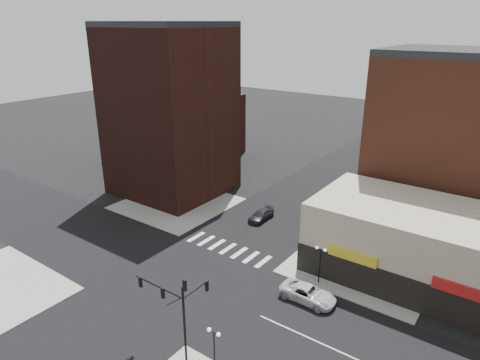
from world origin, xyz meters
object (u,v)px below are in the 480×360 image
Objects in this scene: street_lamp_se_a at (214,341)px; dark_sedan_north at (261,215)px; street_lamp_ne at (320,256)px; white_suv at (308,294)px; traffic_signal at (178,303)px.

dark_sedan_north is at bearing 115.86° from street_lamp_se_a.
street_lamp_ne reaches higher than white_suv.
traffic_signal is at bearing 157.47° from white_suv.
traffic_signal is 4.12m from street_lamp_se_a.
street_lamp_se_a is 13.05m from white_suv.
street_lamp_se_a is (3.76, -0.17, -1.67)m from traffic_signal.
traffic_signal is at bearing -71.79° from dark_sedan_north.
street_lamp_ne is (1.00, 16.00, 0.00)m from street_lamp_se_a.
traffic_signal reaches higher than dark_sedan_north.
street_lamp_ne is 4.15m from white_suv.
street_lamp_ne is 16.40m from dark_sedan_north.
street_lamp_se_a reaches higher than dark_sedan_north.
street_lamp_se_a and street_lamp_ne have the same top height.
traffic_signal reaches higher than street_lamp_ne.
street_lamp_se_a is 0.88× the size of dark_sedan_north.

